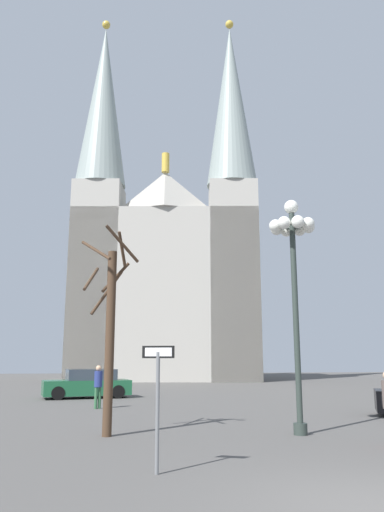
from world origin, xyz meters
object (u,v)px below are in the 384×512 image
object	(u,v)px
cathedral	(167,263)
one_way_arrow_sign	(158,393)
street_lamp	(293,258)
bare_tree	(109,328)
parked_car_far_green	(88,384)
pedestrian_walking	(98,382)

from	to	relation	value
cathedral	one_way_arrow_sign	xyz separation A→B (m)	(-3.28, -37.24, -9.43)
street_lamp	bare_tree	distance (m)	5.42
one_way_arrow_sign	street_lamp	size ratio (longest dim) A/B	0.34
one_way_arrow_sign	cathedral	bearing A→B (deg)	84.97
parked_car_far_green	pedestrian_walking	distance (m)	5.55
street_lamp	pedestrian_walking	distance (m)	10.17
one_way_arrow_sign	parked_car_far_green	distance (m)	17.27
cathedral	parked_car_far_green	distance (m)	23.24
parked_car_far_green	street_lamp	bearing A→B (deg)	-64.13
cathedral	bare_tree	xyz separation A→B (m)	(-4.28, -32.84, -8.05)
street_lamp	pedestrian_walking	bearing A→B (deg)	126.21
street_lamp	pedestrian_walking	xyz separation A→B (m)	(-5.60, 7.65, -3.70)
bare_tree	pedestrian_walking	size ratio (longest dim) A/B	3.24
street_lamp	bare_tree	bearing A→B (deg)	175.13
bare_tree	cathedral	bearing A→B (deg)	82.57
cathedral	parked_car_far_green	xyz separation A→B (m)	(-5.62, -20.14, -10.13)
street_lamp	pedestrian_walking	size ratio (longest dim) A/B	3.82
cathedral	one_way_arrow_sign	distance (m)	38.55
pedestrian_walking	street_lamp	bearing A→B (deg)	-53.79
cathedral	parked_car_far_green	world-z (taller)	cathedral
cathedral	one_way_arrow_sign	bearing A→B (deg)	-95.03
one_way_arrow_sign	bare_tree	bearing A→B (deg)	102.90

